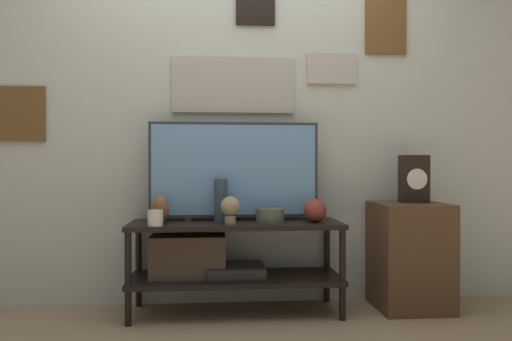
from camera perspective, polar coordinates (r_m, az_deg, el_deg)
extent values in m
plane|color=#997F60|center=(3.03, -2.09, -17.41)|extent=(12.00, 12.00, 0.00)
cube|color=beige|center=(3.47, -2.57, 7.41)|extent=(6.40, 0.06, 2.70)
cube|color=#B2ADA3|center=(3.45, -2.62, 9.73)|extent=(0.83, 0.02, 0.38)
cube|color=#B2BCC6|center=(3.44, -2.62, 9.75)|extent=(0.79, 0.01, 0.34)
cube|color=black|center=(3.58, -0.06, 18.00)|extent=(0.27, 0.02, 0.22)
cube|color=beige|center=(3.57, -0.05, 18.03)|extent=(0.23, 0.01, 0.19)
cube|color=brown|center=(3.65, -25.72, 5.86)|extent=(0.37, 0.02, 0.36)
cube|color=#BCB299|center=(3.65, -25.76, 5.87)|extent=(0.34, 0.01, 0.33)
cube|color=#B7B2A8|center=(3.56, 8.65, 11.41)|extent=(0.35, 0.02, 0.21)
cube|color=#BCB299|center=(3.56, 8.68, 11.43)|extent=(0.31, 0.01, 0.17)
cube|color=brown|center=(3.75, 14.61, 16.27)|extent=(0.29, 0.02, 0.47)
cube|color=beige|center=(3.74, 14.64, 16.29)|extent=(0.26, 0.01, 0.44)
cube|color=black|center=(3.18, -2.35, -6.16)|extent=(1.33, 0.47, 0.03)
cube|color=black|center=(3.24, -2.34, -12.21)|extent=(1.33, 0.47, 0.03)
cylinder|color=black|center=(3.06, -14.42, -11.64)|extent=(0.04, 0.04, 0.58)
cylinder|color=black|center=(3.12, 9.85, -11.40)|extent=(0.04, 0.04, 0.58)
cylinder|color=black|center=(3.46, -13.28, -10.23)|extent=(0.04, 0.04, 0.58)
cylinder|color=black|center=(3.51, 8.10, -10.06)|extent=(0.04, 0.04, 0.58)
cube|color=black|center=(3.23, -2.34, -11.34)|extent=(0.36, 0.33, 0.07)
cube|color=#47382D|center=(3.21, -7.78, -9.66)|extent=(0.47, 0.26, 0.26)
cylinder|color=#333338|center=(3.28, -7.84, -5.52)|extent=(0.05, 0.05, 0.02)
cylinder|color=#333338|center=(3.31, 2.76, -5.47)|extent=(0.05, 0.05, 0.02)
cube|color=#333338|center=(3.27, -2.52, 0.09)|extent=(1.10, 0.04, 0.62)
cube|color=#6B9ED1|center=(3.25, -2.51, 0.08)|extent=(1.07, 0.01, 0.59)
ellipsoid|color=brown|center=(3.14, -10.89, -4.37)|extent=(0.11, 0.12, 0.18)
sphere|color=brown|center=(3.18, 6.76, -4.57)|extent=(0.15, 0.15, 0.15)
cylinder|color=#4C5647|center=(3.14, 1.61, -5.16)|extent=(0.18, 0.18, 0.09)
cylinder|color=#2D4251|center=(3.19, -4.05, -3.43)|extent=(0.08, 0.08, 0.27)
cylinder|color=silver|center=(3.01, -11.42, -5.34)|extent=(0.09, 0.09, 0.10)
cylinder|color=tan|center=(3.06, -2.96, -5.66)|extent=(0.07, 0.07, 0.05)
sphere|color=tan|center=(3.05, -2.96, -4.07)|extent=(0.12, 0.12, 0.12)
cube|color=#513823|center=(3.46, 17.17, -9.28)|extent=(0.45, 0.46, 0.69)
cube|color=black|center=(3.47, 17.59, -0.92)|extent=(0.18, 0.10, 0.31)
cylinder|color=white|center=(3.42, 17.94, -0.94)|extent=(0.14, 0.01, 0.14)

